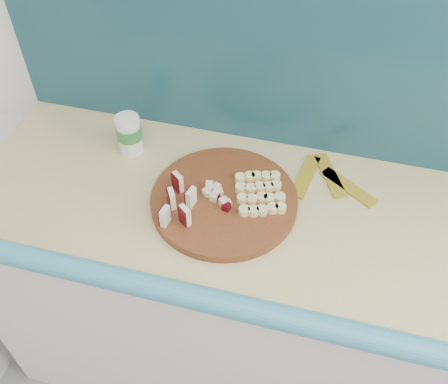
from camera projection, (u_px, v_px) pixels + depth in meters
kitchen_counter at (340, 318)px, 1.61m from camera, size 2.20×0.63×0.91m
backsplash at (398, 86)px, 1.29m from camera, size 2.20×0.02×0.50m
cutting_board at (224, 200)px, 1.34m from camera, size 0.50×0.50×0.02m
apple_wedges at (178, 202)px, 1.28m from camera, size 0.08×0.16×0.05m
apple_chunks at (214, 195)px, 1.32m from camera, size 0.06×0.07×0.02m
banana_slices at (260, 193)px, 1.33m from camera, size 0.16×0.17×0.02m
canister at (129, 134)px, 1.44m from camera, size 0.07×0.07×0.12m
banana_peel at (328, 180)px, 1.40m from camera, size 0.24×0.20×0.01m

